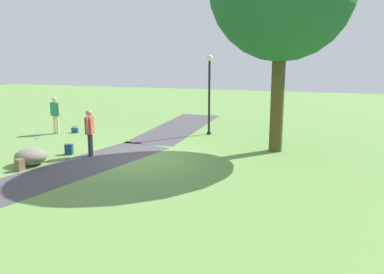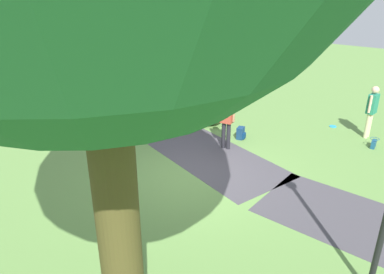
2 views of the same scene
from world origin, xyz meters
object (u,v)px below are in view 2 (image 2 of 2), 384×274
(lawn_boulder, at_px, (209,116))
(spare_backpack_on_lawn, at_px, (241,133))
(man_near_boulder, at_px, (227,117))
(handbag_on_grass, at_px, (374,143))
(woman_with_handbag, at_px, (372,108))
(frisbee_on_grass, at_px, (333,126))
(backpack_by_boulder, at_px, (192,115))

(lawn_boulder, distance_m, spare_backpack_on_lawn, 1.72)
(man_near_boulder, distance_m, spare_backpack_on_lawn, 1.24)
(handbag_on_grass, relative_size, spare_backpack_on_lawn, 0.81)
(lawn_boulder, xyz_separation_m, man_near_boulder, (-1.62, 1.46, 0.73))
(lawn_boulder, height_order, spare_backpack_on_lawn, lawn_boulder)
(handbag_on_grass, bearing_deg, woman_with_handbag, -63.10)
(lawn_boulder, xyz_separation_m, frisbee_on_grass, (-3.75, -2.36, -0.29))
(woman_with_handbag, distance_m, handbag_on_grass, 1.21)
(handbag_on_grass, relative_size, frisbee_on_grass, 1.32)
(spare_backpack_on_lawn, bearing_deg, handbag_on_grass, -153.23)
(lawn_boulder, height_order, man_near_boulder, man_near_boulder)
(lawn_boulder, distance_m, backpack_by_boulder, 0.72)
(lawn_boulder, relative_size, spare_backpack_on_lawn, 3.76)
(man_near_boulder, distance_m, frisbee_on_grass, 4.49)
(lawn_boulder, xyz_separation_m, handbag_on_grass, (-5.31, -1.32, -0.16))
(man_near_boulder, bearing_deg, backpack_by_boulder, -31.09)
(woman_with_handbag, relative_size, man_near_boulder, 0.99)
(spare_backpack_on_lawn, bearing_deg, woman_with_handbag, -141.70)
(spare_backpack_on_lawn, bearing_deg, backpack_by_boulder, -11.62)
(lawn_boulder, bearing_deg, backpack_by_boulder, 4.55)
(backpack_by_boulder, xyz_separation_m, spare_backpack_on_lawn, (-2.34, 0.48, 0.00))
(spare_backpack_on_lawn, bearing_deg, man_near_boulder, 89.29)
(man_near_boulder, xyz_separation_m, backpack_by_boulder, (2.32, -1.40, -0.84))
(spare_backpack_on_lawn, bearing_deg, lawn_boulder, -18.23)
(backpack_by_boulder, height_order, frisbee_on_grass, backpack_by_boulder)
(lawn_boulder, height_order, handbag_on_grass, lawn_boulder)
(backpack_by_boulder, distance_m, frisbee_on_grass, 5.07)
(woman_with_handbag, distance_m, backpack_by_boulder, 6.08)
(spare_backpack_on_lawn, xyz_separation_m, frisbee_on_grass, (-2.12, -2.90, -0.18))
(frisbee_on_grass, bearing_deg, lawn_boulder, 32.20)
(frisbee_on_grass, bearing_deg, backpack_by_boulder, 28.48)
(backpack_by_boulder, bearing_deg, handbag_on_grass, -167.11)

